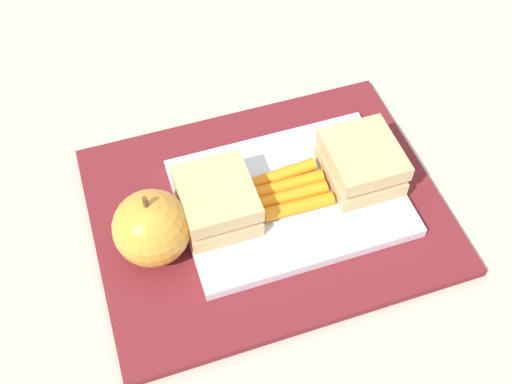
% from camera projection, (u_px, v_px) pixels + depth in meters
% --- Properties ---
extents(ground_plane, '(2.40, 2.40, 0.00)m').
position_uv_depth(ground_plane, '(267.00, 212.00, 0.66)').
color(ground_plane, '#B7AD99').
extents(lunchbag_mat, '(0.36, 0.28, 0.01)m').
position_uv_depth(lunchbag_mat, '(267.00, 210.00, 0.65)').
color(lunchbag_mat, maroon).
rests_on(lunchbag_mat, ground_plane).
extents(food_tray, '(0.23, 0.17, 0.01)m').
position_uv_depth(food_tray, '(290.00, 197.00, 0.65)').
color(food_tray, white).
rests_on(food_tray, lunchbag_mat).
extents(sandwich_half_left, '(0.07, 0.08, 0.04)m').
position_uv_depth(sandwich_half_left, '(362.00, 163.00, 0.64)').
color(sandwich_half_left, tan).
rests_on(sandwich_half_left, food_tray).
extents(sandwich_half_right, '(0.07, 0.08, 0.04)m').
position_uv_depth(sandwich_half_right, '(217.00, 201.00, 0.61)').
color(sandwich_half_right, tan).
rests_on(sandwich_half_right, food_tray).
extents(carrot_sticks_bundle, '(0.08, 0.06, 0.02)m').
position_uv_depth(carrot_sticks_bundle, '(290.00, 190.00, 0.64)').
color(carrot_sticks_bundle, orange).
rests_on(carrot_sticks_bundle, food_tray).
extents(apple, '(0.08, 0.08, 0.09)m').
position_uv_depth(apple, '(152.00, 228.00, 0.59)').
color(apple, gold).
rests_on(apple, lunchbag_mat).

